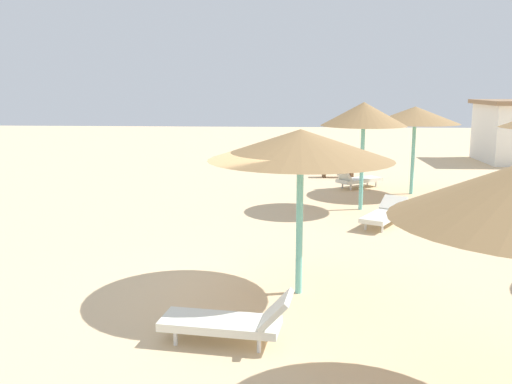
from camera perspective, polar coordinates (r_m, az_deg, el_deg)
The scene contains 8 objects.
ground_plane at distance 10.23m, azimuth -1.13°, elevation -9.80°, with size 80.00×80.00×0.00m, color #DBBA8C.
parasol_0 at distance 16.42m, azimuth 10.97°, elevation 7.80°, with size 2.48×2.48×3.14m.
parasol_1 at distance 9.43m, azimuth 4.59°, elevation 4.80°, with size 3.15×3.15×2.89m.
parasol_4 at distance 19.28m, azimuth 15.97°, elevation 7.55°, with size 2.92×2.92×2.93m.
lounger_0 at distance 14.95m, azimuth 13.01°, elevation -2.18°, with size 1.49×1.98×0.65m.
lounger_1 at distance 8.11m, azimuth -2.69°, elevation -13.06°, with size 1.93×0.86×0.77m.
lounger_4 at distance 20.21m, azimuth 10.25°, elevation 1.32°, with size 1.87×1.60×0.80m.
bench_0 at distance 22.47m, azimuth 8.37°, elevation 2.38°, with size 1.52×0.50×0.49m.
Camera 1 is at (0.83, -9.54, 3.60)m, focal length 39.10 mm.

